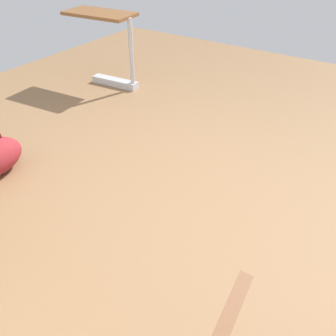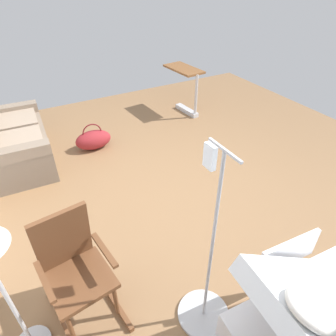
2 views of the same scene
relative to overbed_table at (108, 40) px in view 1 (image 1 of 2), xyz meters
name	(u,v)px [view 1 (image 1 of 2)]	position (x,y,z in m)	size (l,w,h in m)	color
ground_plane	(211,194)	(-2.07, 1.25, -0.53)	(7.12, 7.12, 0.00)	olive
overbed_table	(108,40)	(0.00, 0.00, 0.00)	(0.86, 0.47, 0.84)	#B2B5BA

